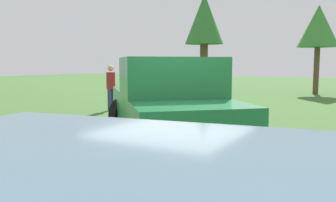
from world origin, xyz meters
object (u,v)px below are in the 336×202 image
at_px(pickup_truck, 169,99).
at_px(person_bystander, 111,85).
at_px(tree_back_left, 318,27).
at_px(tree_back_right, 204,21).

relative_size(pickup_truck, person_bystander, 3.02).
xyz_separation_m(tree_back_left, tree_back_right, (2.12, -5.95, 0.47)).
height_order(pickup_truck, tree_back_left, tree_back_left).
bearing_deg(pickup_truck, person_bystander, 8.72).
xyz_separation_m(pickup_truck, person_bystander, (-3.47, -4.48, -0.03)).
xyz_separation_m(person_bystander, tree_back_left, (-11.13, 5.56, 2.81)).
bearing_deg(tree_back_left, person_bystander, -26.54).
xyz_separation_m(person_bystander, tree_back_right, (-9.02, -0.39, 3.28)).
distance_m(pickup_truck, tree_back_right, 13.79).
relative_size(person_bystander, tree_back_left, 0.33).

